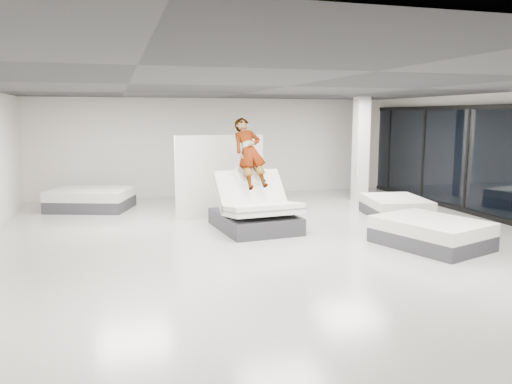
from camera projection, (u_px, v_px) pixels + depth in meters
The scene contains 9 objects.
room at pixel (286, 168), 9.98m from camera, with size 14.00×14.04×3.20m.
hero_bed at pixel (255, 212), 11.60m from camera, with size 1.84×2.31×1.45m.
person at pixel (250, 169), 11.77m from camera, with size 0.67×0.44×1.84m, color slate.
remote at pixel (264, 180), 11.56m from camera, with size 0.05×0.14×0.03m, color black.
divider_panel at pixel (220, 176), 12.98m from camera, with size 2.35×0.11×2.14m, color white.
flat_bed_right_far at pixel (395, 207), 13.10m from camera, with size 1.69×2.07×0.51m.
flat_bed_right_near at pixel (431, 233), 10.12m from camera, with size 2.10×2.42×0.56m.
flat_bed_left_far at pixel (91, 199), 14.10m from camera, with size 2.53×2.20×0.59m.
column at pixel (361, 150), 15.34m from camera, with size 0.40×0.40×3.20m, color silver.
Camera 1 is at (-3.29, -9.40, 2.64)m, focal length 35.00 mm.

